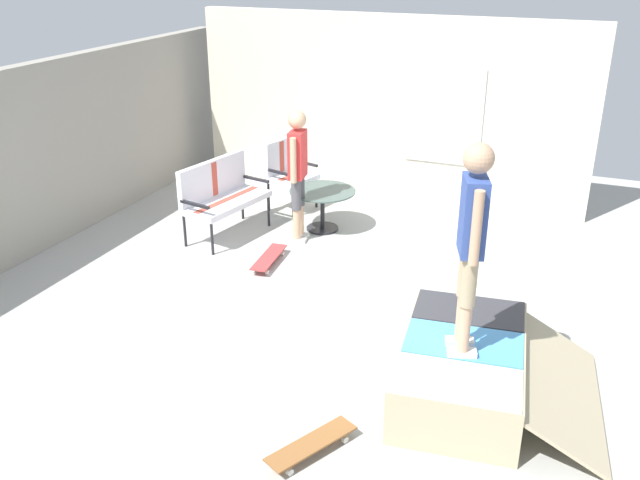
# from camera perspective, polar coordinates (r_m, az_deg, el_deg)

# --- Properties ---
(ground_plane) EXTENTS (12.00, 12.00, 0.10)m
(ground_plane) POSITION_cam_1_polar(r_m,az_deg,el_deg) (7.57, 0.27, -6.02)
(ground_plane) COLOR #A8A8A3
(back_wall_cinderblock) EXTENTS (9.00, 0.20, 2.32)m
(back_wall_cinderblock) POSITION_cam_1_polar(r_m,az_deg,el_deg) (9.24, -23.51, 5.74)
(back_wall_cinderblock) COLOR gray
(back_wall_cinderblock) RESTS_ON ground_plane
(house_facade) EXTENTS (0.23, 6.00, 2.72)m
(house_facade) POSITION_cam_1_polar(r_m,az_deg,el_deg) (10.59, 5.65, 10.77)
(house_facade) COLOR beige
(house_facade) RESTS_ON ground_plane
(skate_ramp) EXTENTS (1.93, 1.90, 0.51)m
(skate_ramp) POSITION_cam_1_polar(r_m,az_deg,el_deg) (6.26, 11.89, -10.27)
(skate_ramp) COLOR tan
(skate_ramp) RESTS_ON ground_plane
(patio_bench) EXTENTS (1.33, 0.78, 1.02)m
(patio_bench) POSITION_cam_1_polar(r_m,az_deg,el_deg) (9.29, -8.25, 4.01)
(patio_bench) COLOR black
(patio_bench) RESTS_ON ground_plane
(patio_chair_near_house) EXTENTS (0.74, 0.70, 1.02)m
(patio_chair_near_house) POSITION_cam_1_polar(r_m,az_deg,el_deg) (10.18, -2.79, 5.96)
(patio_chair_near_house) COLOR black
(patio_chair_near_house) RESTS_ON ground_plane
(patio_table) EXTENTS (0.90, 0.90, 0.57)m
(patio_table) POSITION_cam_1_polar(r_m,az_deg,el_deg) (9.41, 0.21, 3.17)
(patio_table) COLOR black
(patio_table) RESTS_ON ground_plane
(person_watching) EXTENTS (0.48, 0.28, 1.74)m
(person_watching) POSITION_cam_1_polar(r_m,az_deg,el_deg) (8.89, -1.86, 6.13)
(person_watching) COLOR silver
(person_watching) RESTS_ON ground_plane
(person_skater) EXTENTS (0.46, 0.31, 1.80)m
(person_skater) POSITION_cam_1_polar(r_m,az_deg,el_deg) (5.52, 12.41, 0.49)
(person_skater) COLOR silver
(person_skater) RESTS_ON skate_ramp
(skateboard_by_bench) EXTENTS (0.82, 0.28, 0.10)m
(skateboard_by_bench) POSITION_cam_1_polar(r_m,az_deg,el_deg) (8.53, -4.24, -1.47)
(skateboard_by_bench) COLOR #B23838
(skateboard_by_bench) RESTS_ON ground_plane
(skateboard_spare) EXTENTS (0.80, 0.54, 0.10)m
(skateboard_spare) POSITION_cam_1_polar(r_m,az_deg,el_deg) (5.59, -0.71, -16.51)
(skateboard_spare) COLOR brown
(skateboard_spare) RESTS_ON ground_plane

